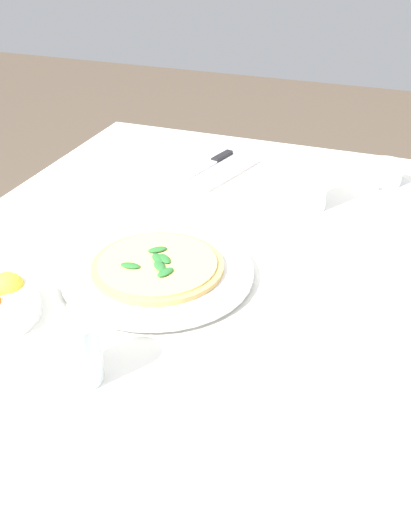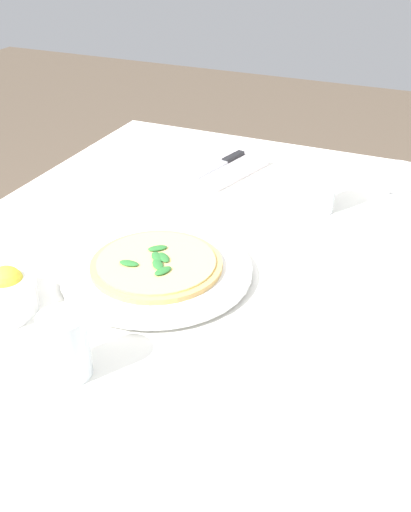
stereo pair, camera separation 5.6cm
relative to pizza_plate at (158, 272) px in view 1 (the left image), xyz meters
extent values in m
plane|color=brown|center=(-0.14, 0.13, -0.75)|extent=(8.00, 8.00, 0.00)
cube|color=white|center=(-0.14, 0.13, -0.02)|extent=(1.20, 1.20, 0.02)
cube|color=white|center=(-0.14, -0.46, -0.17)|extent=(1.20, 0.01, 0.28)
cube|color=white|center=(-0.73, 0.13, -0.17)|extent=(0.01, 1.20, 0.28)
cylinder|color=brown|center=(-0.64, -0.37, -0.39)|extent=(0.06, 0.06, 0.72)
cylinder|color=white|center=(0.00, 0.00, -0.01)|extent=(0.21, 0.21, 0.01)
cylinder|color=white|center=(0.00, 0.00, 0.00)|extent=(0.34, 0.34, 0.01)
cylinder|color=#DBAD60|center=(0.00, 0.00, 0.01)|extent=(0.24, 0.24, 0.01)
cylinder|color=#EFD17A|center=(0.00, 0.00, 0.02)|extent=(0.21, 0.21, 0.00)
ellipsoid|color=#2D7533|center=(0.03, 0.03, 0.02)|extent=(0.04, 0.03, 0.01)
ellipsoid|color=#2D7533|center=(-0.01, 0.01, 0.02)|extent=(0.04, 0.04, 0.01)
ellipsoid|color=#2D7533|center=(-0.03, -0.02, 0.02)|extent=(0.04, 0.04, 0.01)
ellipsoid|color=#2D7533|center=(0.03, -0.04, 0.02)|extent=(0.02, 0.04, 0.01)
ellipsoid|color=#2D7533|center=(-0.01, 0.00, 0.02)|extent=(0.04, 0.04, 0.01)
ellipsoid|color=#2D7533|center=(0.02, 0.01, 0.02)|extent=(0.04, 0.04, 0.01)
cylinder|color=white|center=(-0.55, 0.34, -0.01)|extent=(0.13, 0.13, 0.01)
cylinder|color=white|center=(-0.55, 0.34, 0.02)|extent=(0.08, 0.08, 0.05)
torus|color=white|center=(-0.50, 0.32, 0.02)|extent=(0.04, 0.02, 0.03)
cylinder|color=black|center=(-0.55, 0.34, 0.04)|extent=(0.07, 0.07, 0.00)
cylinder|color=white|center=(-0.37, 0.20, 0.05)|extent=(0.07, 0.07, 0.12)
cylinder|color=silver|center=(-0.37, 0.20, 0.03)|extent=(0.06, 0.06, 0.08)
cylinder|color=white|center=(0.28, 0.00, 0.04)|extent=(0.07, 0.07, 0.10)
cylinder|color=silver|center=(0.28, 0.00, 0.02)|extent=(0.06, 0.06, 0.06)
cube|color=white|center=(-0.48, -0.07, 0.00)|extent=(0.25, 0.18, 0.02)
cube|color=silver|center=(-0.43, -0.09, 0.01)|extent=(0.12, 0.05, 0.01)
cube|color=black|center=(-0.53, -0.06, 0.01)|extent=(0.08, 0.04, 0.01)
sphere|color=yellow|center=(0.17, -0.19, 0.03)|extent=(0.06, 0.06, 0.06)
camera|label=1|loc=(0.83, 0.40, 0.59)|focal=42.64mm
camera|label=2|loc=(0.81, 0.45, 0.59)|focal=42.64mm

